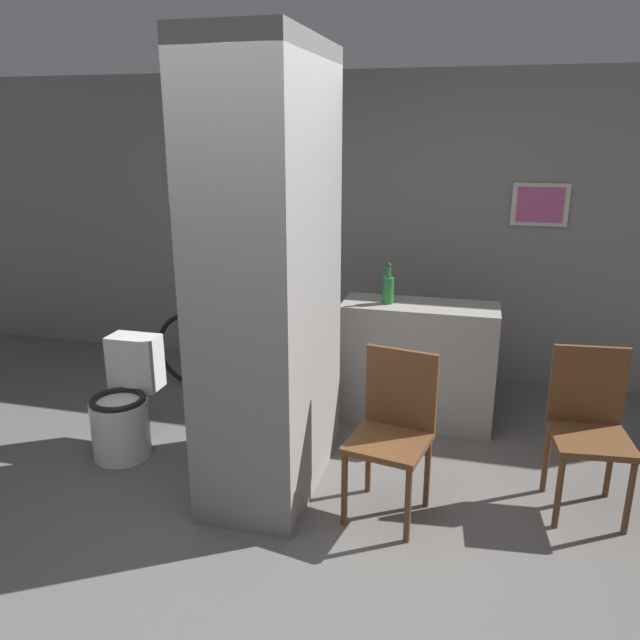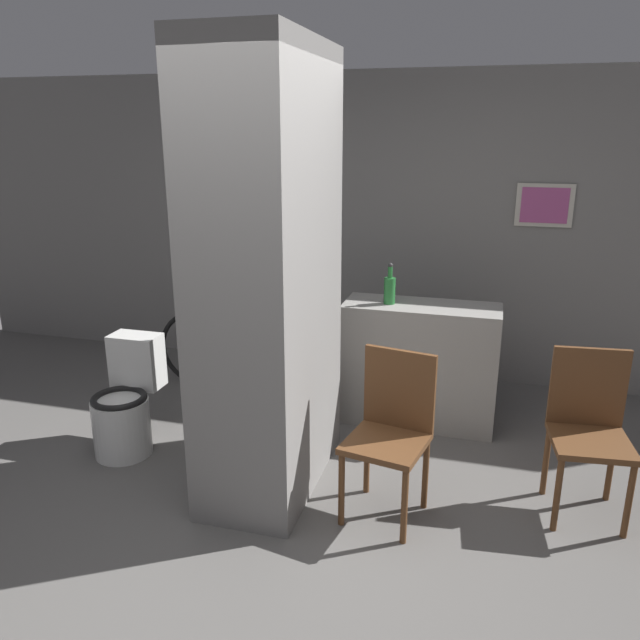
# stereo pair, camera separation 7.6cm
# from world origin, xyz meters

# --- Properties ---
(ground_plane) EXTENTS (14.00, 14.00, 0.00)m
(ground_plane) POSITION_xyz_m (0.00, 0.00, 0.00)
(ground_plane) COLOR #5B5956
(wall_back) EXTENTS (8.00, 0.09, 2.60)m
(wall_back) POSITION_xyz_m (-0.00, 2.63, 1.30)
(wall_back) COLOR gray
(wall_back) RESTS_ON ground_plane
(pillar_center) EXTENTS (0.62, 1.17, 2.60)m
(pillar_center) POSITION_xyz_m (-0.11, 0.58, 1.30)
(pillar_center) COLOR gray
(pillar_center) RESTS_ON ground_plane
(counter_shelf) EXTENTS (1.13, 0.44, 0.92)m
(counter_shelf) POSITION_xyz_m (0.67, 1.64, 0.46)
(counter_shelf) COLOR gray
(counter_shelf) RESTS_ON ground_plane
(toilet) EXTENTS (0.38, 0.54, 0.78)m
(toilet) POSITION_xyz_m (-1.20, 0.66, 0.32)
(toilet) COLOR white
(toilet) RESTS_ON ground_plane
(chair_near_pillar) EXTENTS (0.49, 0.49, 0.95)m
(chair_near_pillar) POSITION_xyz_m (0.66, 0.44, 0.53)
(chair_near_pillar) COLOR brown
(chair_near_pillar) RESTS_ON ground_plane
(chair_by_doorway) EXTENTS (0.46, 0.46, 0.95)m
(chair_by_doorway) POSITION_xyz_m (1.73, 0.76, 0.53)
(chair_by_doorway) COLOR brown
(chair_by_doorway) RESTS_ON ground_plane
(bicycle) EXTENTS (1.62, 0.42, 0.71)m
(bicycle) POSITION_xyz_m (-0.77, 1.82, 0.34)
(bicycle) COLOR black
(bicycle) RESTS_ON ground_plane
(bottle_tall) EXTENTS (0.08, 0.08, 0.30)m
(bottle_tall) POSITION_xyz_m (0.43, 1.61, 1.03)
(bottle_tall) COLOR #267233
(bottle_tall) RESTS_ON counter_shelf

